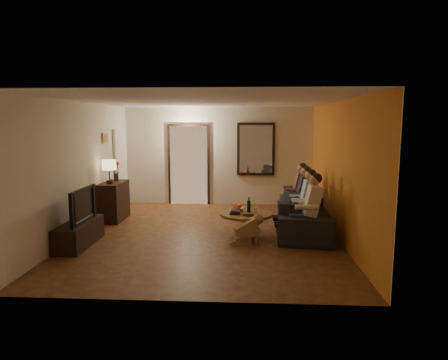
# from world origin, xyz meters

# --- Properties ---
(floor) EXTENTS (5.00, 6.00, 0.01)m
(floor) POSITION_xyz_m (0.00, 0.00, 0.00)
(floor) COLOR #471F13
(floor) RESTS_ON ground
(ceiling) EXTENTS (5.00, 6.00, 0.01)m
(ceiling) POSITION_xyz_m (0.00, 0.00, 2.60)
(ceiling) COLOR white
(ceiling) RESTS_ON back_wall
(back_wall) EXTENTS (5.00, 0.02, 2.60)m
(back_wall) POSITION_xyz_m (0.00, 3.00, 1.30)
(back_wall) COLOR beige
(back_wall) RESTS_ON floor
(front_wall) EXTENTS (5.00, 0.02, 2.60)m
(front_wall) POSITION_xyz_m (0.00, -3.00, 1.30)
(front_wall) COLOR beige
(front_wall) RESTS_ON floor
(left_wall) EXTENTS (0.02, 6.00, 2.60)m
(left_wall) POSITION_xyz_m (-2.50, 0.00, 1.30)
(left_wall) COLOR beige
(left_wall) RESTS_ON floor
(right_wall) EXTENTS (0.02, 6.00, 2.60)m
(right_wall) POSITION_xyz_m (2.50, 0.00, 1.30)
(right_wall) COLOR beige
(right_wall) RESTS_ON floor
(orange_accent) EXTENTS (0.01, 6.00, 2.60)m
(orange_accent) POSITION_xyz_m (2.49, 0.00, 1.30)
(orange_accent) COLOR #D36324
(orange_accent) RESTS_ON right_wall
(kitchen_doorway) EXTENTS (1.00, 0.06, 2.10)m
(kitchen_doorway) POSITION_xyz_m (-0.80, 2.98, 1.05)
(kitchen_doorway) COLOR #FFE0A5
(kitchen_doorway) RESTS_ON floor
(door_trim) EXTENTS (1.12, 0.04, 2.22)m
(door_trim) POSITION_xyz_m (-0.80, 2.97, 1.05)
(door_trim) COLOR black
(door_trim) RESTS_ON floor
(fridge_glimpse) EXTENTS (0.45, 0.03, 1.70)m
(fridge_glimpse) POSITION_xyz_m (-0.55, 2.98, 0.90)
(fridge_glimpse) COLOR silver
(fridge_glimpse) RESTS_ON floor
(mirror_frame) EXTENTS (1.00, 0.05, 1.40)m
(mirror_frame) POSITION_xyz_m (1.00, 2.96, 1.50)
(mirror_frame) COLOR black
(mirror_frame) RESTS_ON back_wall
(mirror_glass) EXTENTS (0.86, 0.02, 1.26)m
(mirror_glass) POSITION_xyz_m (1.00, 2.93, 1.50)
(mirror_glass) COLOR white
(mirror_glass) RESTS_ON back_wall
(white_door) EXTENTS (0.06, 0.85, 2.04)m
(white_door) POSITION_xyz_m (-2.46, 2.30, 1.02)
(white_door) COLOR white
(white_door) RESTS_ON floor
(framed_art) EXTENTS (0.03, 0.28, 0.24)m
(framed_art) POSITION_xyz_m (-2.47, 1.30, 1.85)
(framed_art) COLOR #B28C33
(framed_art) RESTS_ON left_wall
(art_canvas) EXTENTS (0.01, 0.22, 0.18)m
(art_canvas) POSITION_xyz_m (-2.46, 1.30, 1.85)
(art_canvas) COLOR brown
(art_canvas) RESTS_ON left_wall
(dresser) EXTENTS (0.45, 0.97, 0.86)m
(dresser) POSITION_xyz_m (-2.25, 1.08, 0.43)
(dresser) COLOR black
(dresser) RESTS_ON floor
(table_lamp) EXTENTS (0.30, 0.30, 0.54)m
(table_lamp) POSITION_xyz_m (-2.25, 0.86, 1.13)
(table_lamp) COLOR beige
(table_lamp) RESTS_ON dresser
(flower_vase) EXTENTS (0.14, 0.14, 0.44)m
(flower_vase) POSITION_xyz_m (-2.25, 1.30, 1.08)
(flower_vase) COLOR red
(flower_vase) RESTS_ON dresser
(tv_stand) EXTENTS (0.45, 1.30, 0.43)m
(tv_stand) POSITION_xyz_m (-2.25, -0.84, 0.22)
(tv_stand) COLOR black
(tv_stand) RESTS_ON floor
(tv) EXTENTS (1.07, 0.14, 0.62)m
(tv) POSITION_xyz_m (-2.25, -0.84, 0.74)
(tv) COLOR black
(tv) RESTS_ON tv_stand
(sofa) EXTENTS (2.69, 1.38, 0.75)m
(sofa) POSITION_xyz_m (1.99, 0.41, 0.37)
(sofa) COLOR black
(sofa) RESTS_ON floor
(person_a) EXTENTS (0.60, 0.40, 1.20)m
(person_a) POSITION_xyz_m (1.89, -0.49, 0.60)
(person_a) COLOR tan
(person_a) RESTS_ON sofa
(person_b) EXTENTS (0.60, 0.40, 1.20)m
(person_b) POSITION_xyz_m (1.89, 0.11, 0.60)
(person_b) COLOR tan
(person_b) RESTS_ON sofa
(person_c) EXTENTS (0.60, 0.40, 1.20)m
(person_c) POSITION_xyz_m (1.89, 0.71, 0.60)
(person_c) COLOR tan
(person_c) RESTS_ON sofa
(person_d) EXTENTS (0.60, 0.40, 1.20)m
(person_d) POSITION_xyz_m (1.89, 1.31, 0.60)
(person_d) COLOR tan
(person_d) RESTS_ON sofa
(dog) EXTENTS (0.61, 0.44, 0.56)m
(dog) POSITION_xyz_m (0.77, -0.56, 0.28)
(dog) COLOR #A97C4E
(dog) RESTS_ON floor
(coffee_table) EXTENTS (1.03, 1.03, 0.45)m
(coffee_table) POSITION_xyz_m (0.75, -0.03, 0.23)
(coffee_table) COLOR brown
(coffee_table) RESTS_ON floor
(bowl) EXTENTS (0.26, 0.26, 0.06)m
(bowl) POSITION_xyz_m (0.57, 0.19, 0.48)
(bowl) COLOR white
(bowl) RESTS_ON coffee_table
(oranges) EXTENTS (0.20, 0.20, 0.08)m
(oranges) POSITION_xyz_m (0.57, 0.19, 0.55)
(oranges) COLOR #E85613
(oranges) RESTS_ON bowl
(wine_bottle) EXTENTS (0.07, 0.07, 0.31)m
(wine_bottle) POSITION_xyz_m (0.80, 0.07, 0.60)
(wine_bottle) COLOR black
(wine_bottle) RESTS_ON coffee_table
(wine_glass) EXTENTS (0.06, 0.06, 0.10)m
(wine_glass) POSITION_xyz_m (0.93, 0.02, 0.50)
(wine_glass) COLOR silver
(wine_glass) RESTS_ON coffee_table
(book_stack) EXTENTS (0.20, 0.15, 0.07)m
(book_stack) POSITION_xyz_m (0.53, -0.13, 0.48)
(book_stack) COLOR black
(book_stack) RESTS_ON coffee_table
(laptop) EXTENTS (0.33, 0.22, 0.03)m
(laptop) POSITION_xyz_m (0.85, -0.31, 0.46)
(laptop) COLOR black
(laptop) RESTS_ON coffee_table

